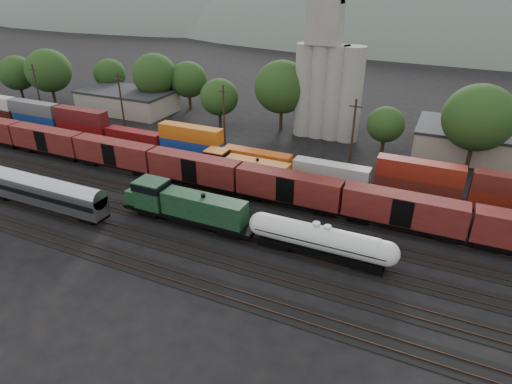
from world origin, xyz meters
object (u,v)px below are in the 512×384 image
at_px(tank_car_a, 315,238).
at_px(orange_locomotive, 241,167).
at_px(green_locomotive, 182,204).
at_px(grain_silo, 327,81).
at_px(passenger_coach, 40,190).

xyz_separation_m(tank_car_a, orange_locomotive, (-17.05, 15.00, -0.12)).
relative_size(green_locomotive, grain_silo, 0.66).
xyz_separation_m(passenger_coach, orange_locomotive, (20.85, 20.00, -0.59)).
distance_m(tank_car_a, orange_locomotive, 22.71).
xyz_separation_m(tank_car_a, passenger_coach, (-37.90, -5.00, 0.46)).
bearing_deg(orange_locomotive, tank_car_a, -41.34).
bearing_deg(orange_locomotive, passenger_coach, -136.19).
height_order(green_locomotive, tank_car_a, green_locomotive).
bearing_deg(grain_silo, orange_locomotive, -102.90).
height_order(tank_car_a, orange_locomotive, tank_car_a).
relative_size(passenger_coach, grain_silo, 0.75).
xyz_separation_m(green_locomotive, passenger_coach, (-19.79, -5.00, 0.19)).
bearing_deg(grain_silo, passenger_coach, -120.23).
bearing_deg(green_locomotive, passenger_coach, -165.82).
bearing_deg(passenger_coach, orange_locomotive, 43.81).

